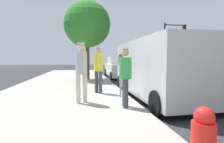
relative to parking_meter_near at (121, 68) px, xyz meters
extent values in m
plane|color=#2D2D33|center=(-1.35, 0.56, -1.18)|extent=(80.00, 80.00, 0.00)
cube|color=#9E998E|center=(2.15, 0.56, -1.11)|extent=(5.00, 32.00, 0.15)
cylinder|color=gray|center=(0.00, 0.00, -0.46)|extent=(0.07, 0.07, 1.15)
cube|color=#4C4C51|center=(0.00, 0.00, 0.26)|extent=(0.14, 0.18, 0.28)
sphere|color=#47474C|center=(0.00, 0.00, 0.43)|extent=(0.12, 0.12, 0.12)
cylinder|color=#383D47|center=(0.76, -0.94, -0.60)|extent=(0.14, 0.14, 0.87)
cylinder|color=#383D47|center=(0.62, -0.77, -0.60)|extent=(0.14, 0.14, 0.87)
cylinder|color=yellow|center=(0.69, -0.85, 0.16)|extent=(0.34, 0.34, 0.65)
sphere|color=tan|center=(0.69, -0.85, 0.63)|extent=(0.23, 0.23, 0.23)
cylinder|color=silver|center=(0.69, -0.85, 0.75)|extent=(0.22, 0.22, 0.04)
cylinder|color=#383D47|center=(0.16, 1.40, -0.64)|extent=(0.14, 0.14, 0.79)
cylinder|color=#383D47|center=(0.13, 1.18, -0.64)|extent=(0.14, 0.14, 0.79)
cylinder|color=green|center=(0.14, 1.29, 0.05)|extent=(0.34, 0.34, 0.59)
sphere|color=tan|center=(0.14, 1.29, 0.48)|extent=(0.21, 0.21, 0.21)
cylinder|color=silver|center=(0.14, 1.29, 0.59)|extent=(0.20, 0.20, 0.04)
cylinder|color=beige|center=(1.43, 0.64, -0.59)|extent=(0.14, 0.14, 0.87)
cylinder|color=beige|center=(1.23, 0.55, -0.59)|extent=(0.14, 0.14, 0.87)
cylinder|color=#B7B7B7|center=(1.33, 0.60, 0.17)|extent=(0.34, 0.34, 0.65)
sphere|color=beige|center=(1.33, 0.60, 0.64)|extent=(0.24, 0.24, 0.24)
cylinder|color=silver|center=(1.33, 0.60, 0.76)|extent=(0.22, 0.22, 0.04)
cube|color=#BCBCC1|center=(-1.50, -0.29, -0.01)|extent=(2.08, 5.23, 1.96)
cube|color=black|center=(-1.54, 2.16, 0.38)|extent=(1.84, 0.11, 0.88)
cylinder|color=black|center=(-2.48, 1.74, -0.84)|extent=(0.23, 0.68, 0.68)
cylinder|color=black|center=(-0.58, 1.78, -0.84)|extent=(0.23, 0.68, 0.68)
cylinder|color=black|center=(-2.42, -2.35, -0.84)|extent=(0.23, 0.68, 0.68)
cylinder|color=black|center=(-0.52, -2.32, -0.84)|extent=(0.23, 0.68, 0.68)
cube|color=white|center=(-1.61, -7.89, -0.57)|extent=(1.87, 4.42, 0.89)
cube|color=white|center=(-1.61, -8.11, 0.17)|extent=(1.62, 2.00, 0.60)
cylinder|color=black|center=(-2.45, -6.23, -0.88)|extent=(0.23, 0.60, 0.60)
cylinder|color=black|center=(-0.73, -6.25, -0.88)|extent=(0.23, 0.60, 0.60)
cylinder|color=black|center=(-2.48, -9.53, -0.88)|extent=(0.23, 0.60, 0.60)
cylinder|color=black|center=(-0.76, -9.55, -0.88)|extent=(0.23, 0.60, 0.60)
cylinder|color=black|center=(-7.18, -11.61, 1.42)|extent=(0.16, 0.16, 5.20)
cylinder|color=black|center=(-8.38, -11.61, 3.82)|extent=(2.40, 0.10, 0.10)
cube|color=black|center=(-9.38, -11.61, 3.47)|extent=(0.24, 0.32, 0.80)
sphere|color=red|center=(-9.38, -11.78, 3.72)|extent=(0.17, 0.17, 0.17)
sphere|color=yellow|center=(-9.38, -11.78, 3.47)|extent=(0.17, 0.17, 0.17)
sphere|color=green|center=(-9.38, -11.78, 3.22)|extent=(0.17, 0.17, 0.17)
cylinder|color=brown|center=(0.96, -5.72, 0.22)|extent=(0.24, 0.24, 2.50)
sphere|color=#2D7A26|center=(0.96, -5.72, 2.50)|extent=(2.97, 2.97, 2.97)
sphere|color=red|center=(0.10, 4.46, -0.27)|extent=(0.20, 0.20, 0.20)
camera|label=1|loc=(1.30, 6.04, 0.31)|focal=28.71mm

